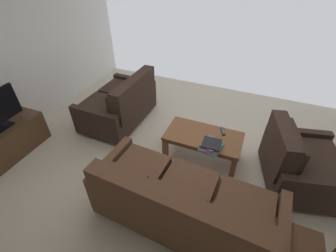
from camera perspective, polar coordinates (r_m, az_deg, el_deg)
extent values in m
cube|color=beige|center=(3.40, 3.21, -8.86)|extent=(5.54, 4.96, 0.01)
cube|color=white|center=(4.29, -35.05, 15.97)|extent=(0.12, 4.96, 2.66)
cylinder|color=black|center=(2.97, 21.67, -21.38)|extent=(0.05, 0.05, 0.06)
cylinder|color=black|center=(3.21, -7.37, -11.97)|extent=(0.05, 0.05, 0.06)
cylinder|color=black|center=(2.92, -14.46, -20.49)|extent=(0.05, 0.05, 0.06)
cube|color=brown|center=(2.63, 3.92, -19.40)|extent=(1.78, 0.86, 0.40)
cube|color=brown|center=(2.39, 18.17, -20.01)|extent=(0.58, 0.70, 0.10)
cube|color=brown|center=(2.43, 4.36, -15.86)|extent=(0.58, 0.70, 0.10)
cube|color=brown|center=(2.61, -7.75, -11.32)|extent=(0.58, 0.70, 0.10)
cube|color=brown|center=(2.16, 0.82, -20.73)|extent=(1.75, 0.27, 0.43)
cube|color=brown|center=(2.17, 17.53, -23.28)|extent=(0.53, 0.15, 0.30)
cube|color=brown|center=(2.21, 2.09, -18.53)|extent=(0.53, 0.15, 0.30)
cube|color=brown|center=(2.40, -11.01, -13.23)|extent=(0.53, 0.15, 0.30)
cube|color=brown|center=(2.57, 25.29, -24.40)|extent=(0.14, 0.77, 0.56)
cube|color=brown|center=(2.88, -13.53, -11.49)|extent=(0.14, 0.77, 0.56)
cylinder|color=black|center=(4.76, -12.56, 6.01)|extent=(0.05, 0.05, 0.06)
cylinder|color=black|center=(4.17, -19.69, -0.55)|extent=(0.05, 0.05, 0.06)
cylinder|color=black|center=(4.42, -4.59, 4.19)|extent=(0.05, 0.05, 0.06)
cylinder|color=black|center=(3.77, -11.12, -3.28)|extent=(0.05, 0.05, 0.06)
cube|color=#33231C|center=(4.14, -12.29, 4.23)|extent=(0.86, 1.12, 0.35)
cube|color=#33231C|center=(4.23, -10.87, 8.81)|extent=(0.76, 0.53, 0.10)
cube|color=#33231C|center=(3.84, -15.23, 4.97)|extent=(0.76, 0.53, 0.10)
cube|color=#33231C|center=(3.76, -8.34, 8.01)|extent=(0.19, 1.12, 0.52)
cube|color=#33231C|center=(4.02, -7.72, 10.14)|extent=(0.12, 0.50, 0.38)
cube|color=#33231C|center=(3.61, -12.05, 6.24)|extent=(0.12, 0.50, 0.38)
cube|color=#33231C|center=(4.53, -8.22, 8.93)|extent=(0.86, 0.11, 0.51)
cube|color=#33231C|center=(3.72, -17.47, 0.28)|extent=(0.86, 0.11, 0.51)
cube|color=brown|center=(3.20, 8.88, -2.56)|extent=(1.05, 0.55, 0.04)
cube|color=brown|center=(3.23, 8.80, -3.17)|extent=(0.97, 0.50, 0.05)
cube|color=brown|center=(3.49, 17.18, -4.88)|extent=(0.07, 0.07, 0.39)
cube|color=brown|center=(3.61, 2.22, -1.14)|extent=(0.07, 0.07, 0.39)
cube|color=brown|center=(3.15, 15.89, -10.20)|extent=(0.07, 0.07, 0.39)
cube|color=brown|center=(3.29, -0.66, -5.81)|extent=(0.07, 0.07, 0.39)
cube|color=#472D1C|center=(2.37, 29.73, -24.83)|extent=(0.41, 0.41, 0.03)
cylinder|color=#472D1C|center=(2.73, 31.53, -24.99)|extent=(0.04, 0.04, 0.51)
cylinder|color=#472D1C|center=(2.65, 23.73, -23.90)|extent=(0.04, 0.04, 0.51)
cube|color=#4C331E|center=(4.09, -35.12, -3.15)|extent=(0.46, 1.07, 0.48)
cube|color=black|center=(4.18, -36.11, -2.71)|extent=(0.04, 0.90, 0.29)
cube|color=black|center=(3.96, -36.40, -0.38)|extent=(0.21, 0.32, 0.02)
cylinder|color=black|center=(3.53, 36.04, -15.60)|extent=(0.06, 0.06, 0.06)
cylinder|color=black|center=(3.88, 33.07, -8.66)|extent=(0.06, 0.06, 0.06)
cylinder|color=black|center=(3.24, 24.46, -15.74)|extent=(0.06, 0.06, 0.06)
cylinder|color=black|center=(3.62, 22.74, -8.17)|extent=(0.06, 0.06, 0.06)
cube|color=#33231C|center=(3.41, 30.24, -9.65)|extent=(0.99, 0.93, 0.35)
cube|color=#33231C|center=(3.28, 31.77, -6.96)|extent=(0.88, 0.86, 0.10)
cube|color=#33231C|center=(3.04, 26.24, -4.43)|extent=(0.35, 0.78, 0.52)
cube|color=#33231C|center=(3.07, 28.17, -4.58)|extent=(0.28, 0.69, 0.38)
cube|color=#33231C|center=(3.10, 32.76, -14.50)|extent=(0.84, 0.29, 0.51)
cube|color=#33231C|center=(3.66, 28.85, -4.01)|extent=(0.84, 0.29, 0.51)
cube|color=#337F51|center=(3.01, 10.72, -5.25)|extent=(0.30, 0.34, 0.02)
cube|color=#996699|center=(2.99, 10.58, -5.02)|extent=(0.24, 0.27, 0.03)
cube|color=#996699|center=(2.98, 10.64, -4.41)|extent=(0.25, 0.30, 0.03)
cube|color=black|center=(2.96, 10.85, -4.26)|extent=(0.24, 0.23, 0.02)
cube|color=black|center=(3.29, 13.59, -1.35)|extent=(0.10, 0.17, 0.02)
cube|color=#59595B|center=(3.28, 13.62, -1.20)|extent=(0.07, 0.11, 0.00)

